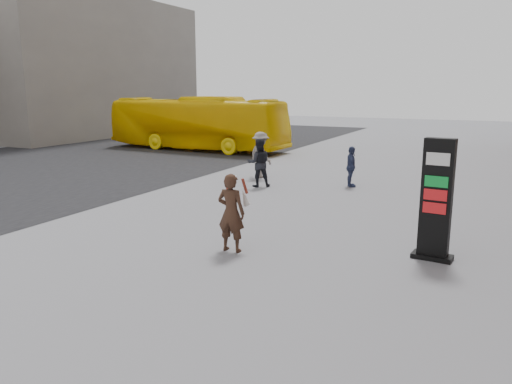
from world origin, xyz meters
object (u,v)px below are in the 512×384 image
at_px(woman, 231,212).
at_px(pedestrian_b, 261,155).
at_px(info_pylon, 436,200).
at_px(pedestrian_a, 259,163).
at_px(pedestrian_c, 351,167).
at_px(bus, 197,123).

distance_m(woman, pedestrian_b, 9.19).
xyz_separation_m(info_pylon, pedestrian_a, (-6.68, 5.40, -0.40)).
height_order(info_pylon, pedestrian_c, info_pylon).
bearing_deg(info_pylon, pedestrian_a, 146.15).
bearing_deg(bus, pedestrian_b, -129.93).
bearing_deg(bus, pedestrian_a, -133.80).
relative_size(info_pylon, pedestrian_c, 1.73).
relative_size(pedestrian_b, pedestrian_c, 1.24).
bearing_deg(bus, pedestrian_c, -119.72).
bearing_deg(pedestrian_c, info_pylon, -178.54).
xyz_separation_m(info_pylon, woman, (-4.04, -1.40, -0.38)).
bearing_deg(bus, info_pylon, -130.75).
xyz_separation_m(woman, bus, (-10.64, 15.12, 0.62)).
distance_m(bus, pedestrian_c, 13.00).
bearing_deg(info_pylon, pedestrian_c, 123.39).
height_order(info_pylon, pedestrian_a, info_pylon).
height_order(bus, pedestrian_a, bus).
height_order(woman, pedestrian_b, pedestrian_b).
relative_size(woman, pedestrian_b, 0.95).
height_order(pedestrian_a, pedestrian_c, pedestrian_a).
distance_m(woman, pedestrian_a, 7.30).
bearing_deg(pedestrian_c, pedestrian_b, 58.54).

